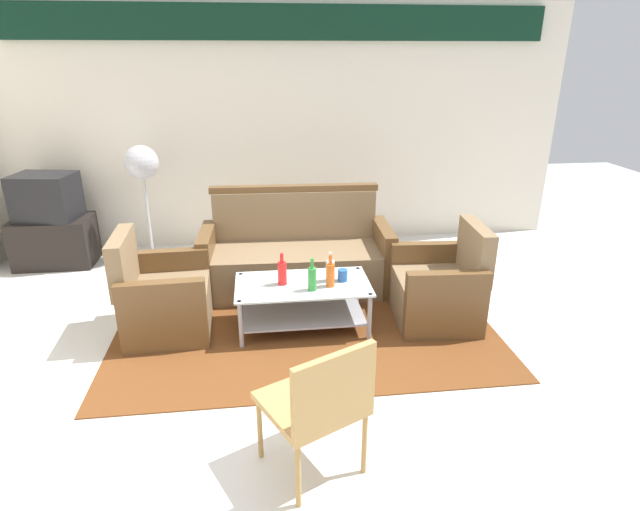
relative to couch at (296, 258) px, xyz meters
name	(u,v)px	position (x,y,z in m)	size (l,w,h in m)	color
ground_plane	(319,384)	(0.02, -1.62, -0.32)	(14.00, 14.00, 0.00)	silver
wall_back	(287,118)	(0.02, 1.43, 1.16)	(6.52, 0.19, 2.80)	silver
rug	(304,321)	(0.00, -0.71, -0.31)	(3.14, 2.20, 0.01)	brown
couch	(296,258)	(0.00, 0.00, 0.00)	(1.82, 0.80, 0.96)	#7F6647
armchair_left	(163,299)	(-1.15, -0.71, -0.03)	(0.73, 0.78, 0.85)	#7F6647
armchair_right	(439,289)	(1.16, -0.80, -0.03)	(0.74, 0.80, 0.85)	#7F6647
coffee_table	(303,299)	(-0.01, -0.81, -0.04)	(1.10, 0.60, 0.40)	silver
bottle_clear	(330,270)	(0.22, -0.78, 0.19)	(0.07, 0.07, 0.25)	silver
bottle_green	(312,278)	(0.05, -0.94, 0.20)	(0.07, 0.07, 0.27)	#2D8C38
bottle_red	(282,273)	(-0.18, -0.80, 0.20)	(0.07, 0.07, 0.27)	red
bottle_orange	(330,274)	(0.21, -0.88, 0.20)	(0.07, 0.07, 0.27)	#D85919
cup	(343,275)	(0.32, -0.79, 0.14)	(0.08, 0.08, 0.10)	#2659A5
tv_stand	(55,241)	(-2.56, 0.93, -0.06)	(0.80, 0.50, 0.52)	black
television	(46,197)	(-2.56, 0.93, 0.44)	(0.66, 0.53, 0.48)	black
pedestal_fan	(142,169)	(-1.56, 0.98, 0.70)	(0.36, 0.36, 1.27)	#2D2D33
wicker_chair	(320,400)	(-0.07, -2.44, 0.18)	(0.64, 0.64, 0.84)	#AD844C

